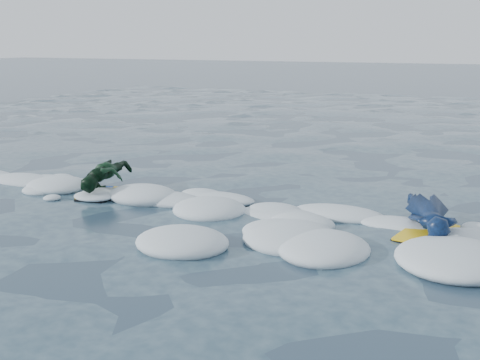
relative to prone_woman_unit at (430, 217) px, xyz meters
name	(u,v)px	position (x,y,z in m)	size (l,w,h in m)	color
ground	(199,239)	(-2.54, -1.43, -0.21)	(120.00, 120.00, 0.00)	#1B3243
foam_band	(235,217)	(-2.54, -0.40, -0.21)	(12.00, 3.10, 0.30)	silver
prone_woman_unit	(430,217)	(0.00, 0.00, 0.00)	(0.96, 1.66, 0.40)	black
prone_child_unit	(106,178)	(-4.96, -0.04, 0.05)	(0.85, 1.36, 0.50)	black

